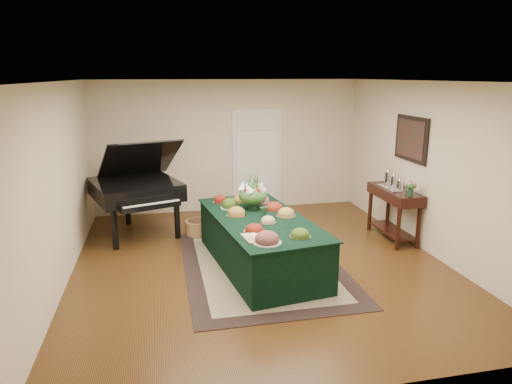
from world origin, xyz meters
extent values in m
plane|color=black|center=(0.00, 0.00, 0.00)|extent=(6.00, 6.00, 0.00)
cube|color=black|center=(0.01, -0.12, 0.01)|extent=(2.30, 3.22, 0.01)
cube|color=#BAB18C|center=(0.01, -0.12, 0.01)|extent=(1.84, 2.76, 0.01)
cube|color=white|center=(0.60, 2.98, 1.05)|extent=(1.05, 0.04, 2.10)
cube|color=white|center=(0.60, 2.96, 1.00)|extent=(0.90, 0.06, 2.00)
cube|color=black|center=(-0.02, -0.08, 0.37)|extent=(1.52, 2.70, 0.75)
cube|color=black|center=(-0.02, -0.08, 0.75)|extent=(1.59, 2.77, 0.02)
cylinder|color=#A3ACA4|center=(-0.16, -1.12, 0.77)|extent=(0.37, 0.37, 0.01)
ellipsoid|color=brown|center=(-0.16, -1.12, 0.83)|extent=(0.30, 0.30, 0.11)
cylinder|color=silver|center=(0.27, 0.27, 0.77)|extent=(0.34, 0.34, 0.01)
ellipsoid|color=maroon|center=(0.27, 0.27, 0.82)|extent=(0.28, 0.28, 0.08)
cylinder|color=silver|center=(-0.34, 0.09, 0.77)|extent=(0.32, 0.32, 0.01)
ellipsoid|color=#A98031|center=(-0.34, 0.09, 0.82)|extent=(0.26, 0.26, 0.09)
cylinder|color=silver|center=(-0.48, 0.84, 0.77)|extent=(0.25, 0.25, 0.01)
ellipsoid|color=maroon|center=(-0.48, 0.84, 0.82)|extent=(0.21, 0.21, 0.09)
cylinder|color=silver|center=(0.18, 0.66, 0.77)|extent=(0.27, 0.27, 0.01)
ellipsoid|color=pink|center=(0.18, 0.66, 0.82)|extent=(0.22, 0.22, 0.10)
cylinder|color=silver|center=(0.30, -1.00, 0.77)|extent=(0.30, 0.30, 0.01)
ellipsoid|color=#3F6119|center=(0.30, -1.00, 0.81)|extent=(0.24, 0.24, 0.08)
cylinder|color=silver|center=(-0.23, -0.67, 0.77)|extent=(0.30, 0.30, 0.01)
ellipsoid|color=maroon|center=(-0.23, -0.67, 0.81)|extent=(0.24, 0.24, 0.07)
cylinder|color=silver|center=(0.15, 0.94, 0.77)|extent=(0.26, 0.26, 0.01)
ellipsoid|color=brown|center=(0.15, 0.94, 0.81)|extent=(0.21, 0.21, 0.08)
cylinder|color=#A3ACA4|center=(-0.38, 0.49, 0.77)|extent=(0.30, 0.30, 0.01)
ellipsoid|color=#3F6119|center=(-0.38, 0.49, 0.83)|extent=(0.25, 0.25, 0.11)
cylinder|color=silver|center=(-0.14, 0.83, 0.77)|extent=(0.32, 0.32, 0.01)
ellipsoid|color=#A98031|center=(-0.14, 0.83, 0.81)|extent=(0.26, 0.26, 0.07)
cylinder|color=silver|center=(0.37, -0.11, 0.77)|extent=(0.30, 0.30, 0.01)
ellipsoid|color=#BB9743|center=(0.37, -0.11, 0.82)|extent=(0.25, 0.25, 0.09)
cylinder|color=silver|center=(0.03, -0.35, 0.77)|extent=(0.24, 0.24, 0.01)
ellipsoid|color=beige|center=(0.03, -0.35, 0.81)|extent=(0.20, 0.20, 0.07)
cube|color=tan|center=(-0.23, -0.92, 0.77)|extent=(0.42, 0.42, 0.02)
ellipsoid|color=white|center=(-0.30, -0.89, 0.82)|extent=(0.14, 0.14, 0.08)
ellipsoid|color=white|center=(-0.16, -0.85, 0.81)|extent=(0.12, 0.12, 0.07)
cube|color=orange|center=(-0.17, -0.99, 0.81)|extent=(0.11, 0.10, 0.05)
cylinder|color=#153521|center=(-0.03, 0.38, 0.85)|extent=(0.17, 0.17, 0.17)
ellipsoid|color=#325E25|center=(-0.03, 0.38, 0.97)|extent=(0.44, 0.44, 0.29)
cylinder|color=black|center=(-2.19, 1.07, 0.34)|extent=(0.10, 0.10, 0.68)
cylinder|color=black|center=(-1.17, 1.41, 0.34)|extent=(0.10, 0.10, 0.68)
cylinder|color=black|center=(-2.06, 2.40, 0.34)|extent=(0.10, 0.10, 0.68)
cube|color=black|center=(-1.86, 1.80, 0.83)|extent=(1.76, 1.82, 0.29)
cube|color=black|center=(-1.60, 1.01, 0.73)|extent=(1.00, 0.52, 0.10)
cube|color=black|center=(-1.77, 1.99, 1.33)|extent=(1.58, 1.42, 0.76)
cylinder|color=#AD8045|center=(-0.82, 1.51, 0.13)|extent=(0.41, 0.41, 0.26)
cylinder|color=black|center=(2.31, 0.07, 0.36)|extent=(0.07, 0.07, 0.72)
cylinder|color=black|center=(2.68, 0.07, 0.36)|extent=(0.07, 0.07, 0.72)
cylinder|color=black|center=(2.31, 1.10, 0.36)|extent=(0.07, 0.07, 0.72)
cylinder|color=black|center=(2.68, 1.10, 0.36)|extent=(0.07, 0.07, 0.72)
cube|color=black|center=(2.50, 0.59, 0.81)|extent=(0.45, 1.21, 0.18)
cube|color=black|center=(2.50, 0.59, 0.15)|extent=(0.38, 1.07, 0.03)
cube|color=silver|center=(2.50, 0.64, 0.90)|extent=(0.34, 0.58, 0.02)
cylinder|color=#153521|center=(2.50, 0.11, 0.96)|extent=(0.09, 0.09, 0.13)
ellipsoid|color=#CF8694|center=(2.50, 0.11, 1.09)|extent=(0.20, 0.20, 0.13)
cube|color=black|center=(2.72, 0.59, 1.75)|extent=(0.04, 0.95, 0.75)
cube|color=#51151C|center=(2.69, 0.59, 1.75)|extent=(0.01, 0.82, 0.62)
camera|label=1|loc=(-1.42, -6.29, 2.79)|focal=32.00mm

